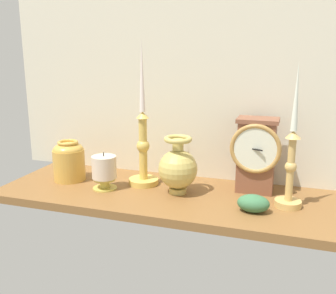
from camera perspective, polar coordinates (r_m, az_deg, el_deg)
name	(u,v)px	position (r cm, az deg, el deg)	size (l,w,h in cm)	color
ground_plane	(165,196)	(118.26, -0.49, -7.13)	(100.00, 36.00, 2.40)	brown
back_wall	(183,78)	(128.29, 2.17, 10.00)	(120.00, 2.00, 65.00)	beige
mantel_clock	(256,154)	(117.84, 12.70, -0.97)	(14.55, 10.01, 22.18)	brown
candlestick_tall_left	(291,162)	(108.56, 17.47, -2.12)	(7.19, 7.19, 38.81)	tan
candlestick_tall_center	(143,146)	(121.45, -3.65, 0.08)	(9.40, 9.40, 45.13)	#DAB553
brass_vase_bulbous	(178,167)	(114.83, 1.44, -3.00)	(11.52, 11.52, 17.10)	tan
brass_vase_jar	(69,160)	(130.75, -14.23, -1.82)	(10.19, 10.19, 13.03)	gold
pillar_candle_front	(104,171)	(120.47, -9.26, -3.39)	(7.47, 7.47, 11.49)	gold
ivy_sprig	(253,203)	(105.84, 12.31, -8.01)	(8.42, 5.89, 4.66)	#3B7146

